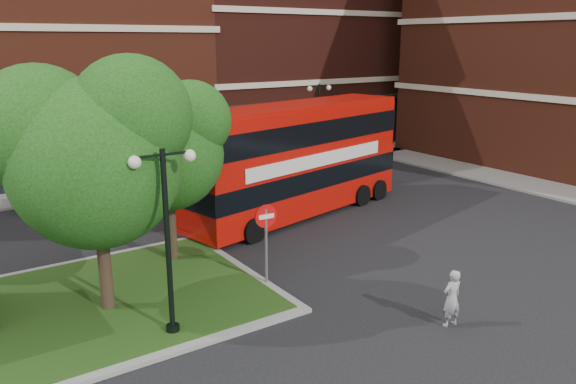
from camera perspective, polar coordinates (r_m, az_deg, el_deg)
ground at (r=17.92m, az=5.36°, el=-9.72°), size 120.00×120.00×0.00m
pavement_far at (r=31.70m, az=-13.79°, el=1.12°), size 44.00×3.00×0.12m
pavement_side at (r=31.45m, az=26.90°, el=-0.22°), size 3.00×28.00×0.12m
terrace_far_right at (r=43.91m, az=-0.16°, el=15.81°), size 18.00×12.00×16.00m
traffic_island at (r=17.37m, az=-23.05°, el=-11.54°), size 12.60×7.60×0.15m
tree_island_west at (r=15.79m, az=-19.53°, el=4.36°), size 5.40×4.71×7.21m
tree_island_east at (r=19.13m, az=-12.57°, el=4.94°), size 4.46×3.90×6.29m
lamp_island at (r=14.40m, az=-12.17°, el=-4.20°), size 1.72×0.36×5.00m
lamp_far_left at (r=30.08m, az=-9.19°, el=6.01°), size 1.72×0.36×5.00m
lamp_far_right at (r=34.16m, az=3.15°, el=7.26°), size 1.72×0.36×5.00m
bus at (r=24.43m, az=0.90°, el=4.08°), size 11.54×4.95×4.30m
woman at (r=15.98m, az=16.30°, el=-10.31°), size 0.62×0.44×1.62m
car_silver at (r=28.39m, az=-21.56°, el=0.34°), size 4.52×1.82×1.54m
car_white at (r=32.48m, az=-7.63°, el=2.86°), size 4.12×1.67×1.33m
no_entry_sign at (r=17.37m, az=-2.26°, el=-3.72°), size 0.74×0.10×2.66m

